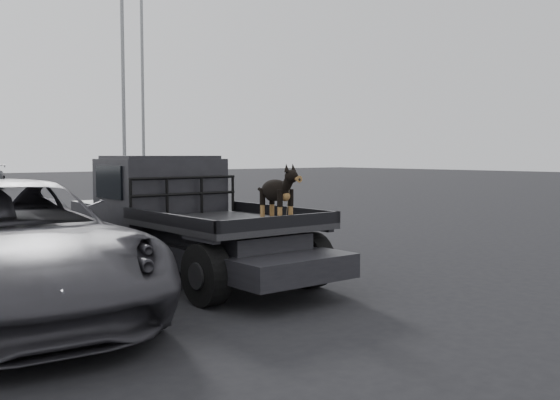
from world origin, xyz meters
TOP-DOWN VIEW (x-y plane):
  - ground at (0.00, 0.00)m, footprint 120.00×120.00m
  - flatbed_ute at (-0.15, 1.90)m, footprint 2.00×5.40m
  - ute_cab at (-0.15, 2.85)m, footprint 1.72×1.30m
  - headache_rack at (-0.15, 2.10)m, footprint 1.80×0.08m
  - dog at (0.16, 0.28)m, footprint 0.32×0.60m
  - parked_suv at (-2.97, 1.35)m, footprint 3.04×5.71m
  - floodlight_mid at (8.88, 23.51)m, footprint 1.08×0.28m
  - floodlight_far at (12.57, 28.72)m, footprint 1.08×0.28m

SIDE VIEW (x-z plane):
  - ground at x=0.00m, z-range 0.00..0.00m
  - flatbed_ute at x=-0.15m, z-range 0.00..0.92m
  - parked_suv at x=-2.97m, z-range 0.00..1.53m
  - headache_rack at x=-0.15m, z-range 0.92..1.47m
  - dog at x=0.16m, z-range 0.92..1.66m
  - ute_cab at x=-0.15m, z-range 0.92..1.80m
  - floodlight_mid at x=8.88m, z-range 0.59..12.96m
  - floodlight_far at x=12.57m, z-range 0.61..17.00m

